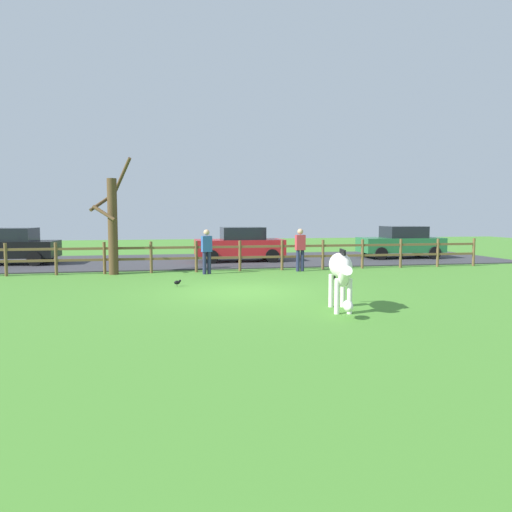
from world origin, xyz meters
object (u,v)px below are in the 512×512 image
at_px(parked_car_black, 9,246).
at_px(visitor_right_of_tree, 300,248).
at_px(bare_tree, 112,223).
at_px(parked_car_green, 401,242).
at_px(parked_car_red, 240,244).
at_px(zebra, 341,270).
at_px(visitor_left_of_tree, 207,249).
at_px(crow_on_grass, 177,282).

height_order(parked_car_black, visitor_right_of_tree, visitor_right_of_tree).
distance_m(bare_tree, parked_car_green, 13.85).
bearing_deg(parked_car_black, bare_tree, -40.83).
distance_m(parked_car_red, visitor_right_of_tree, 4.29).
bearing_deg(parked_car_green, zebra, -122.80).
relative_size(parked_car_green, visitor_left_of_tree, 2.48).
bearing_deg(visitor_left_of_tree, bare_tree, 170.37).
distance_m(parked_car_green, parked_car_black, 17.99).
height_order(zebra, visitor_left_of_tree, visitor_left_of_tree).
bearing_deg(zebra, bare_tree, 125.48).
distance_m(crow_on_grass, parked_car_green, 13.26).
bearing_deg(crow_on_grass, parked_car_green, 33.14).
xyz_separation_m(bare_tree, crow_on_grass, (2.20, -3.48, -1.75)).
relative_size(crow_on_grass, visitor_left_of_tree, 0.13).
height_order(zebra, parked_car_red, parked_car_red).
bearing_deg(bare_tree, visitor_left_of_tree, -9.63).
height_order(parked_car_green, visitor_right_of_tree, visitor_right_of_tree).
xyz_separation_m(bare_tree, zebra, (5.70, -8.01, -0.95)).
relative_size(zebra, parked_car_green, 0.47).
bearing_deg(bare_tree, visitor_right_of_tree, -2.97).
distance_m(bare_tree, parked_car_red, 6.42).
distance_m(parked_car_green, visitor_right_of_tree, 7.55).
xyz_separation_m(parked_car_green, parked_car_black, (-17.99, 0.31, 0.00)).
relative_size(crow_on_grass, parked_car_red, 0.05).
height_order(parked_car_black, visitor_left_of_tree, visitor_left_of_tree).
bearing_deg(visitor_left_of_tree, parked_car_black, 150.09).
height_order(zebra, parked_car_black, parked_car_black).
distance_m(parked_car_black, parked_car_red, 9.96).
relative_size(zebra, parked_car_red, 0.48).
bearing_deg(crow_on_grass, parked_car_black, 132.46).
height_order(parked_car_green, parked_car_black, same).
distance_m(visitor_left_of_tree, visitor_right_of_tree, 3.61).
bearing_deg(bare_tree, parked_car_black, 139.17).
xyz_separation_m(zebra, parked_car_green, (7.58, 11.76, -0.08)).
height_order(zebra, crow_on_grass, zebra).
distance_m(zebra, parked_car_green, 13.99).
bearing_deg(parked_car_green, visitor_left_of_tree, -156.46).
bearing_deg(parked_car_black, crow_on_grass, -47.54).
xyz_separation_m(crow_on_grass, visitor_right_of_tree, (4.76, 3.12, 0.78)).
bearing_deg(crow_on_grass, visitor_left_of_tree, 68.41).
xyz_separation_m(crow_on_grass, parked_car_green, (11.09, 7.24, 0.72)).
bearing_deg(parked_car_green, parked_car_red, -178.64).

